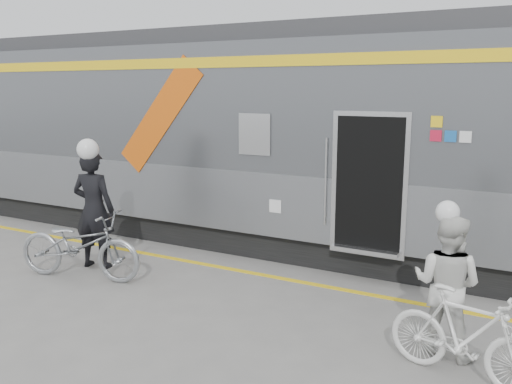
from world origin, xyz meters
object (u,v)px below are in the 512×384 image
Objects in this scene: bicycle_left at (79,245)px; woman at (447,285)px; man at (94,209)px; bicycle_right at (466,336)px.

woman reaches higher than bicycle_left.
woman is (5.77, -0.34, -0.19)m from man.
man is 1.22× the size of bicycle_right.
bicycle_right is at bearing 158.70° from man.
man is 5.78m from woman.
bicycle_left is at bearing 97.05° from man.
bicycle_left reaches higher than bicycle_right.
man reaches higher than woman.
man is 0.95× the size of bicycle_left.
woman is 0.99× the size of bicycle_right.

